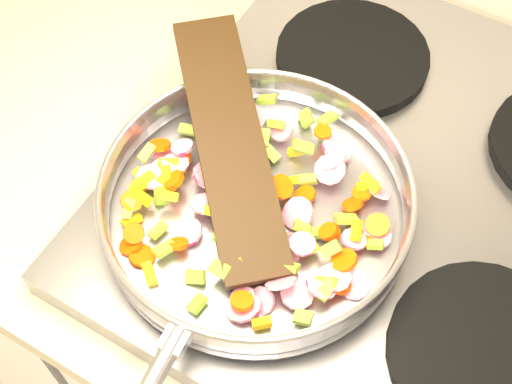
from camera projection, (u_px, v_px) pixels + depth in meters
The scene contains 7 objects.
cooktop at pixel (406, 199), 0.80m from camera, with size 0.60×0.60×0.04m, color #939399.
grate_fl at pixel (235, 225), 0.75m from camera, with size 0.19×0.19×0.02m, color black.
grate_fr at pixel (487, 354), 0.68m from camera, with size 0.19×0.19×0.02m, color black.
grate_bl at pixel (352, 57), 0.88m from camera, with size 0.19×0.19×0.02m, color black.
saute_pan at pixel (255, 202), 0.73m from camera, with size 0.35×0.53×0.05m.
vegetable_heap at pixel (254, 205), 0.73m from camera, with size 0.29×0.28×0.05m.
wooden_spatula at pixel (230, 143), 0.74m from camera, with size 0.30×0.07×0.01m, color black.
Camera 1 is at (-0.63, 1.21, 1.60)m, focal length 50.00 mm.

